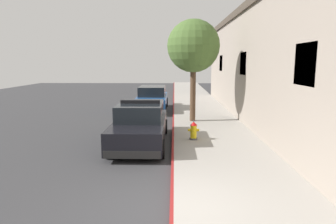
% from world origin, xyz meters
% --- Properties ---
extents(ground_plane, '(32.15, 60.00, 0.20)m').
position_xyz_m(ground_plane, '(-4.32, 10.00, -0.10)').
color(ground_plane, '#353538').
extents(sidewalk_pavement, '(3.35, 60.00, 0.13)m').
position_xyz_m(sidewalk_pavement, '(1.68, 10.00, 0.07)').
color(sidewalk_pavement, '#9E9991').
rests_on(sidewalk_pavement, ground).
extents(curb_painted_edge, '(0.08, 60.00, 0.13)m').
position_xyz_m(curb_painted_edge, '(-0.04, 10.00, 0.07)').
color(curb_painted_edge, maroon).
rests_on(curb_painted_edge, ground).
extents(storefront_building, '(6.96, 25.56, 5.87)m').
position_xyz_m(storefront_building, '(6.71, 9.28, 2.94)').
color(storefront_building, gray).
rests_on(storefront_building, ground).
extents(police_cruiser, '(1.94, 4.84, 1.68)m').
position_xyz_m(police_cruiser, '(-1.27, 5.46, 0.74)').
color(police_cruiser, black).
rests_on(police_cruiser, ground).
extents(parked_car_silver_ahead, '(1.94, 4.84, 1.56)m').
position_xyz_m(parked_car_silver_ahead, '(-1.43, 13.72, 0.74)').
color(parked_car_silver_ahead, navy).
rests_on(parked_car_silver_ahead, ground).
extents(fire_hydrant, '(0.44, 0.40, 0.76)m').
position_xyz_m(fire_hydrant, '(0.75, 5.65, 0.48)').
color(fire_hydrant, '#4C4C51').
rests_on(fire_hydrant, sidewalk_pavement).
extents(street_tree, '(2.59, 2.59, 5.05)m').
position_xyz_m(street_tree, '(0.94, 9.46, 3.85)').
color(street_tree, brown).
rests_on(street_tree, sidewalk_pavement).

